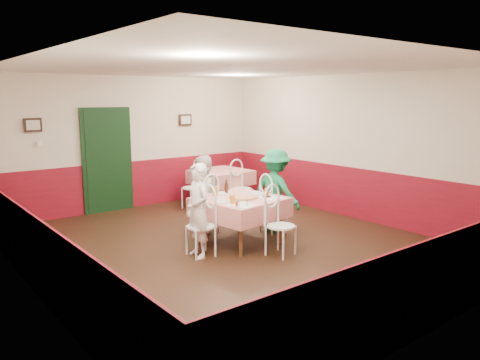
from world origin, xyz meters
TOP-DOWN VIEW (x-y plane):
  - floor at (0.00, 0.00)m, footprint 7.00×7.00m
  - ceiling at (0.00, 0.00)m, footprint 7.00×7.00m
  - back_wall at (0.00, 3.50)m, footprint 6.00×0.10m
  - front_wall at (0.00, -3.50)m, footprint 6.00×0.10m
  - left_wall at (-3.00, 0.00)m, footprint 0.10×7.00m
  - right_wall at (3.00, 0.00)m, footprint 0.10×7.00m
  - wainscot_back at (0.00, 3.48)m, footprint 6.00×0.03m
  - wainscot_front at (0.00, -3.48)m, footprint 6.00×0.03m
  - wainscot_left at (-2.98, 0.00)m, footprint 0.03×7.00m
  - wainscot_right at (2.98, 0.00)m, footprint 0.03×7.00m
  - door at (-0.60, 3.45)m, footprint 0.96×0.06m
  - picture_left at (-2.00, 3.45)m, footprint 0.32×0.03m
  - picture_right at (1.30, 3.45)m, footprint 0.32×0.03m
  - thermostat at (-1.90, 3.45)m, footprint 0.10×0.03m
  - main_table at (0.19, 0.02)m, footprint 1.38×1.38m
  - second_table at (1.65, 2.56)m, footprint 1.19×1.19m
  - chair_left at (-0.65, -0.09)m, footprint 0.47×0.47m
  - chair_right at (1.04, 0.14)m, footprint 0.45×0.45m
  - chair_far at (0.08, 0.86)m, footprint 0.47×0.47m
  - chair_near at (0.31, -0.82)m, footprint 0.50×0.50m
  - chair_second_a at (0.90, 2.56)m, footprint 0.45×0.45m
  - chair_second_b at (1.65, 1.81)m, footprint 0.45×0.45m
  - pizza at (0.23, -0.02)m, footprint 0.51×0.51m
  - plate_left at (-0.23, -0.05)m, footprint 0.28×0.28m
  - plate_right at (0.59, 0.10)m, footprint 0.28×0.28m
  - plate_far at (0.12, 0.47)m, footprint 0.28×0.28m
  - glass_a at (-0.18, -0.26)m, footprint 0.08×0.08m
  - glass_b at (0.61, -0.16)m, footprint 0.08×0.08m
  - glass_c at (-0.01, 0.42)m, footprint 0.09×0.09m
  - beer_bottle at (0.24, 0.45)m, footprint 0.07×0.07m
  - shaker_a at (-0.19, -0.43)m, footprint 0.04×0.04m
  - shaker_b at (-0.09, -0.51)m, footprint 0.04×0.04m
  - shaker_c at (-0.22, -0.43)m, footprint 0.04×0.04m
  - menu_left at (-0.10, -0.39)m, footprint 0.40×0.47m
  - menu_right at (0.60, -0.28)m, footprint 0.33×0.42m
  - wallet at (0.56, -0.21)m, footprint 0.12×0.10m
  - diner_left at (-0.70, -0.10)m, footprint 0.40×0.55m
  - diner_far at (0.07, 0.91)m, footprint 0.81×0.73m
  - diner_right at (1.09, 0.15)m, footprint 0.71×1.03m

SIDE VIEW (x-z plane):
  - floor at x=0.00m, z-range 0.00..0.00m
  - main_table at x=0.19m, z-range -0.01..0.76m
  - second_table at x=1.65m, z-range -0.01..0.76m
  - chair_left at x=-0.65m, z-range 0.00..0.90m
  - chair_right at x=1.04m, z-range 0.00..0.90m
  - chair_far at x=0.08m, z-range 0.00..0.90m
  - chair_near at x=0.31m, z-range 0.00..0.90m
  - chair_second_a at x=0.90m, z-range 0.00..0.90m
  - chair_second_b at x=1.65m, z-range 0.00..0.90m
  - wainscot_back at x=0.00m, z-range 0.00..1.00m
  - wainscot_front at x=0.00m, z-range 0.00..1.00m
  - wainscot_left at x=-2.98m, z-range 0.00..1.00m
  - wainscot_right at x=2.98m, z-range 0.00..1.00m
  - diner_far at x=0.07m, z-range 0.00..1.37m
  - diner_left at x=-0.70m, z-range 0.00..1.41m
  - diner_right at x=1.09m, z-range 0.00..1.48m
  - menu_left at x=-0.10m, z-range 0.76..0.76m
  - menu_right at x=0.60m, z-range 0.76..0.76m
  - plate_left at x=-0.23m, z-range 0.76..0.77m
  - plate_right at x=0.59m, z-range 0.76..0.77m
  - plate_far at x=0.12m, z-range 0.76..0.77m
  - wallet at x=0.56m, z-range 0.76..0.78m
  - pizza at x=0.23m, z-range 0.76..0.79m
  - shaker_a at x=-0.19m, z-range 0.76..0.85m
  - shaker_b at x=-0.09m, z-range 0.76..0.85m
  - shaker_c at x=-0.22m, z-range 0.76..0.85m
  - glass_b at x=0.61m, z-range 0.76..0.89m
  - glass_a at x=-0.18m, z-range 0.76..0.90m
  - glass_c at x=-0.01m, z-range 0.76..0.91m
  - beer_bottle at x=0.24m, z-range 0.76..0.97m
  - door at x=-0.60m, z-range 0.00..2.10m
  - back_wall at x=0.00m, z-range 0.00..2.80m
  - front_wall at x=0.00m, z-range 0.00..2.80m
  - left_wall at x=-3.00m, z-range 0.00..2.80m
  - right_wall at x=3.00m, z-range 0.00..2.80m
  - thermostat at x=-1.90m, z-range 1.45..1.55m
  - picture_left at x=-2.00m, z-range 1.72..1.98m
  - picture_right at x=1.30m, z-range 1.72..1.98m
  - ceiling at x=0.00m, z-range 2.80..2.80m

